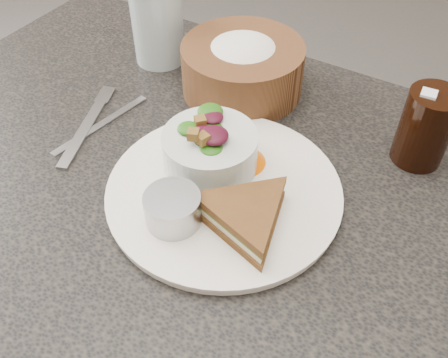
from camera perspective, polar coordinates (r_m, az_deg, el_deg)
name	(u,v)px	position (r m, az deg, el deg)	size (l,w,h in m)	color
dining_table	(201,313)	(0.98, -2.64, -15.01)	(1.00, 0.70, 0.75)	black
dinner_plate	(224,192)	(0.65, 0.00, -1.45)	(0.30, 0.30, 0.01)	silver
sandwich	(246,216)	(0.59, 2.52, -4.25)	(0.14, 0.14, 0.04)	#553617
salad_bowl	(210,145)	(0.65, -1.61, 3.90)	(0.13, 0.13, 0.07)	silver
dressing_ramekin	(173,209)	(0.60, -5.87, -3.41)	(0.07, 0.07, 0.04)	#9B9B9E
orange_wedge	(243,154)	(0.67, 2.13, 2.82)	(0.07, 0.07, 0.03)	#FF6600
fork	(85,129)	(0.78, -15.60, 5.52)	(0.02, 0.17, 0.00)	#ACADB2
knife	(101,125)	(0.78, -13.88, 6.03)	(0.01, 0.18, 0.00)	#A3A5AB
bread_basket	(243,61)	(0.80, 2.14, 13.34)	(0.19, 0.19, 0.11)	brown
cola_glass	(427,124)	(0.72, 22.18, 5.83)	(0.07, 0.07, 0.12)	black
water_glass	(158,25)	(0.88, -7.59, 17.08)	(0.09, 0.09, 0.13)	#A7B9C0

